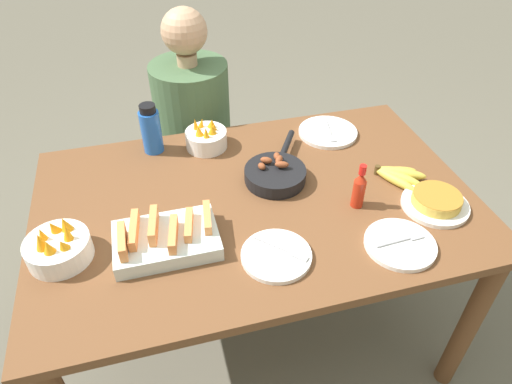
% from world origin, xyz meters
% --- Properties ---
extents(ground_plane, '(14.00, 14.00, 0.00)m').
position_xyz_m(ground_plane, '(0.00, 0.00, 0.00)').
color(ground_plane, '#666051').
extents(dining_table, '(1.50, 0.97, 0.78)m').
position_xyz_m(dining_table, '(0.00, 0.00, 0.67)').
color(dining_table, brown).
rests_on(dining_table, ground_plane).
extents(banana_bunch, '(0.18, 0.17, 0.04)m').
position_xyz_m(banana_bunch, '(0.52, -0.03, 0.80)').
color(banana_bunch, gold).
rests_on(banana_bunch, dining_table).
extents(melon_tray, '(0.32, 0.21, 0.10)m').
position_xyz_m(melon_tray, '(-0.32, -0.14, 0.81)').
color(melon_tray, silver).
rests_on(melon_tray, dining_table).
extents(skillet, '(0.26, 0.36, 0.08)m').
position_xyz_m(skillet, '(0.10, 0.09, 0.81)').
color(skillet, black).
rests_on(skillet, dining_table).
extents(frittata_plate_center, '(0.22, 0.22, 0.05)m').
position_xyz_m(frittata_plate_center, '(0.57, -0.20, 0.80)').
color(frittata_plate_center, white).
rests_on(frittata_plate_center, dining_table).
extents(empty_plate_near_front, '(0.24, 0.24, 0.02)m').
position_xyz_m(empty_plate_near_front, '(0.40, 0.32, 0.79)').
color(empty_plate_near_front, white).
rests_on(empty_plate_near_front, dining_table).
extents(empty_plate_far_left, '(0.22, 0.22, 0.02)m').
position_xyz_m(empty_plate_far_left, '(0.37, -0.33, 0.79)').
color(empty_plate_far_left, white).
rests_on(empty_plate_far_left, dining_table).
extents(empty_plate_far_right, '(0.21, 0.21, 0.02)m').
position_xyz_m(empty_plate_far_right, '(-0.01, -0.28, 0.79)').
color(empty_plate_far_right, white).
rests_on(empty_plate_far_right, dining_table).
extents(fruit_bowl_mango, '(0.16, 0.16, 0.12)m').
position_xyz_m(fruit_bowl_mango, '(-0.11, 0.36, 0.82)').
color(fruit_bowl_mango, white).
rests_on(fruit_bowl_mango, dining_table).
extents(fruit_bowl_citrus, '(0.19, 0.19, 0.12)m').
position_xyz_m(fruit_bowl_citrus, '(-0.63, -0.11, 0.82)').
color(fruit_bowl_citrus, white).
rests_on(fruit_bowl_citrus, dining_table).
extents(water_bottle, '(0.08, 0.08, 0.20)m').
position_xyz_m(water_bottle, '(-0.31, 0.39, 0.87)').
color(water_bottle, blue).
rests_on(water_bottle, dining_table).
extents(hot_sauce_bottle, '(0.04, 0.04, 0.17)m').
position_xyz_m(hot_sauce_bottle, '(0.32, -0.12, 0.85)').
color(hot_sauce_bottle, '#B72814').
rests_on(hot_sauce_bottle, dining_table).
extents(person_figure, '(0.38, 0.38, 1.22)m').
position_xyz_m(person_figure, '(-0.11, 0.70, 0.50)').
color(person_figure, black).
rests_on(person_figure, ground_plane).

